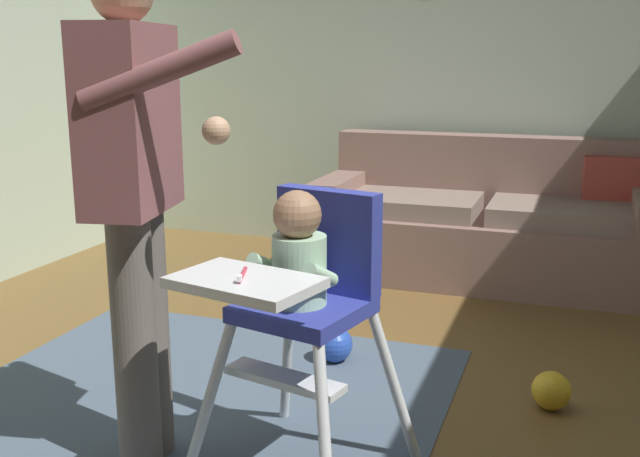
# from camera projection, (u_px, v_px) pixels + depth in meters

# --- Properties ---
(ground) EXTENTS (6.03, 7.24, 0.10)m
(ground) POSITION_uv_depth(u_px,v_px,m) (245.00, 443.00, 2.75)
(ground) COLOR brown
(wall_far) EXTENTS (5.23, 0.06, 2.52)m
(wall_far) POSITION_uv_depth(u_px,v_px,m) (418.00, 71.00, 5.07)
(wall_far) COLOR #B4C4AE
(wall_far) RESTS_ON ground
(area_rug) EXTENTS (1.95, 2.20, 0.01)m
(area_rug) POSITION_uv_depth(u_px,v_px,m) (167.00, 425.00, 2.77)
(area_rug) COLOR #49596B
(area_rug) RESTS_ON ground
(couch) EXTENTS (2.06, 0.86, 0.86)m
(couch) POSITION_uv_depth(u_px,v_px,m) (487.00, 225.00, 4.61)
(couch) COLOR #87665C
(couch) RESTS_ON ground
(high_chair) EXTENTS (0.72, 0.81, 0.96)m
(high_chair) POSITION_uv_depth(u_px,v_px,m) (303.00, 280.00, 2.32)
(high_chair) COLOR white
(high_chair) RESTS_ON ground
(adult_standing) EXTENTS (0.58, 0.50, 1.63)m
(adult_standing) POSITION_uv_depth(u_px,v_px,m) (135.00, 195.00, 2.33)
(adult_standing) COLOR #665D54
(adult_standing) RESTS_ON ground
(toy_ball) EXTENTS (0.15, 0.15, 0.15)m
(toy_ball) POSITION_uv_depth(u_px,v_px,m) (551.00, 391.00, 2.89)
(toy_ball) COLOR gold
(toy_ball) RESTS_ON ground
(toy_ball_second) EXTENTS (0.17, 0.17, 0.17)m
(toy_ball_second) POSITION_uv_depth(u_px,v_px,m) (334.00, 344.00, 3.34)
(toy_ball_second) COLOR #284CB7
(toy_ball_second) RESTS_ON ground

